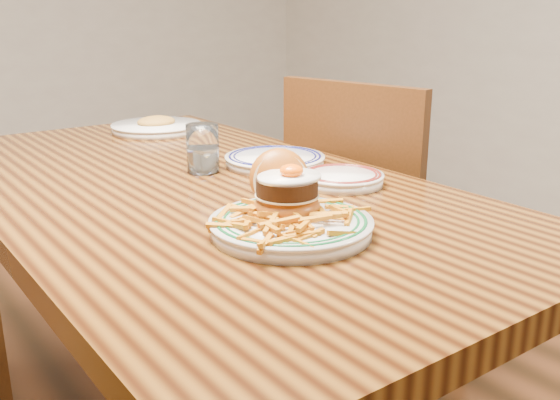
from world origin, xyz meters
TOP-DOWN VIEW (x-y plane):
  - table at (0.00, 0.00)m, footprint 0.85×1.60m
  - chair_right at (0.59, 0.02)m, footprint 0.51×0.51m
  - main_plate at (-0.02, -0.38)m, footprint 0.27×0.29m
  - side_plate at (0.25, -0.21)m, footprint 0.18×0.18m
  - rear_plate at (0.24, 0.01)m, footprint 0.24×0.24m
  - water_glass at (0.06, 0.06)m, footprint 0.07×0.07m
  - far_plate at (0.19, 0.58)m, footprint 0.27×0.27m

SIDE VIEW (x-z plane):
  - chair_right at x=0.59m, z-range 0.03..0.97m
  - table at x=0.00m, z-range 0.29..1.04m
  - rear_plate at x=0.24m, z-range 0.75..0.78m
  - side_plate at x=0.25m, z-range 0.75..0.78m
  - far_plate at x=0.19m, z-range 0.74..0.79m
  - main_plate at x=-0.02m, z-range 0.72..0.85m
  - water_glass at x=0.06m, z-range 0.74..0.86m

